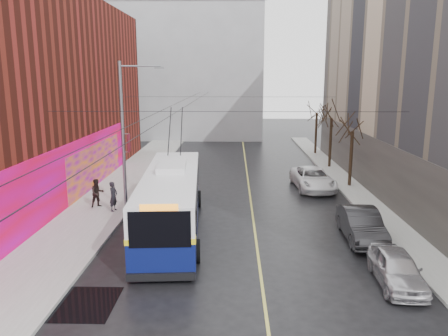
% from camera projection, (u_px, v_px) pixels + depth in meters
% --- Properties ---
extents(ground, '(140.00, 140.00, 0.00)m').
position_uv_depth(ground, '(224.00, 287.00, 17.14)').
color(ground, black).
rests_on(ground, ground).
extents(sidewalk_left, '(4.00, 60.00, 0.15)m').
position_uv_depth(sidewalk_left, '(108.00, 200.00, 29.04)').
color(sidewalk_left, gray).
rests_on(sidewalk_left, ground).
extents(sidewalk_right, '(2.00, 60.00, 0.15)m').
position_uv_depth(sidewalk_right, '(365.00, 201.00, 28.67)').
color(sidewalk_right, gray).
rests_on(sidewalk_right, ground).
extents(lane_line, '(0.12, 50.00, 0.01)m').
position_uv_depth(lane_line, '(250.00, 194.00, 30.80)').
color(lane_line, '#BFB74C').
rests_on(lane_line, ground).
extents(building_far, '(20.50, 12.10, 18.00)m').
position_uv_depth(building_far, '(187.00, 70.00, 59.43)').
color(building_far, gray).
rests_on(building_far, ground).
extents(streetlight_pole, '(2.65, 0.60, 9.00)m').
position_uv_depth(streetlight_pole, '(125.00, 132.00, 26.06)').
color(streetlight_pole, slate).
rests_on(streetlight_pole, ground).
extents(catenary_wires, '(18.00, 60.00, 0.22)m').
position_uv_depth(catenary_wires, '(192.00, 104.00, 30.36)').
color(catenary_wires, black).
extents(tree_near, '(3.20, 3.20, 6.40)m').
position_uv_depth(tree_near, '(353.00, 121.00, 31.57)').
color(tree_near, black).
rests_on(tree_near, ground).
extents(tree_mid, '(3.20, 3.20, 6.68)m').
position_uv_depth(tree_mid, '(332.00, 110.00, 38.36)').
color(tree_mid, black).
rests_on(tree_mid, ground).
extents(tree_far, '(3.20, 3.20, 6.57)m').
position_uv_depth(tree_far, '(317.00, 106.00, 45.23)').
color(tree_far, black).
rests_on(tree_far, ground).
extents(puddle, '(2.69, 2.62, 0.01)m').
position_uv_depth(puddle, '(79.00, 304.00, 15.88)').
color(puddle, black).
rests_on(puddle, ground).
extents(pigeons_flying, '(3.95, 1.82, 2.36)m').
position_uv_depth(pigeons_flying, '(177.00, 99.00, 25.38)').
color(pigeons_flying, slate).
extents(trolleybus, '(3.72, 13.10, 6.14)m').
position_uv_depth(trolleybus, '(171.00, 200.00, 23.16)').
color(trolleybus, '#091148').
rests_on(trolleybus, ground).
extents(parked_car_a, '(1.80, 4.07, 1.36)m').
position_uv_depth(parked_car_a, '(397.00, 268.00, 17.24)').
color(parked_car_a, '#B8B7BD').
rests_on(parked_car_a, ground).
extents(parked_car_b, '(1.81, 4.82, 1.57)m').
position_uv_depth(parked_car_b, '(361.00, 225.00, 22.00)').
color(parked_car_b, '#262629').
rests_on(parked_car_b, ground).
extents(parked_car_c, '(2.90, 5.73, 1.55)m').
position_uv_depth(parked_car_c, '(313.00, 178.00, 31.99)').
color(parked_car_c, white).
rests_on(parked_car_c, ground).
extents(following_car, '(2.29, 5.00, 1.66)m').
position_uv_depth(following_car, '(177.00, 166.00, 36.16)').
color(following_car, '#BCBBC0').
rests_on(following_car, ground).
extents(pedestrian_a, '(0.59, 0.74, 1.79)m').
position_uv_depth(pedestrian_a, '(113.00, 196.00, 26.22)').
color(pedestrian_a, black).
rests_on(pedestrian_a, sidewalk_left).
extents(pedestrian_b, '(1.09, 1.05, 1.77)m').
position_uv_depth(pedestrian_b, '(97.00, 193.00, 27.00)').
color(pedestrian_b, black).
rests_on(pedestrian_b, sidewalk_left).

